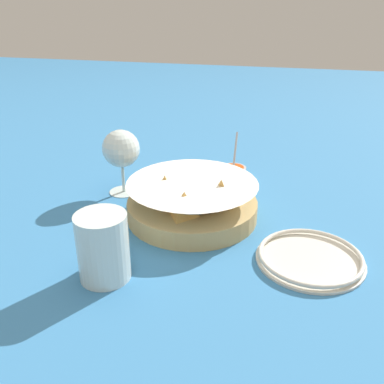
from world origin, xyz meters
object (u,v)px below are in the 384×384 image
at_px(wine_glass, 121,150).
at_px(food_basket, 192,202).
at_px(sauce_cup, 233,174).
at_px(beer_mug, 104,249).
at_px(side_plate, 310,258).

bearing_deg(wine_glass, food_basket, -114.52).
bearing_deg(food_basket, sauce_cup, -16.24).
distance_m(food_basket, wine_glass, 0.21).
distance_m(sauce_cup, beer_mug, 0.44).
relative_size(sauce_cup, beer_mug, 0.95).
xyz_separation_m(sauce_cup, beer_mug, (-0.42, 0.15, 0.03)).
distance_m(food_basket, beer_mug, 0.25).
height_order(wine_glass, side_plate, wine_glass).
relative_size(sauce_cup, wine_glass, 0.80).
xyz_separation_m(food_basket, side_plate, (-0.11, -0.24, -0.03)).
bearing_deg(side_plate, wine_glass, 65.65).
bearing_deg(beer_mug, food_basket, -21.42).
distance_m(wine_glass, side_plate, 0.47).
bearing_deg(beer_mug, sauce_cup, -19.10).
bearing_deg(food_basket, wine_glass, 65.48).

